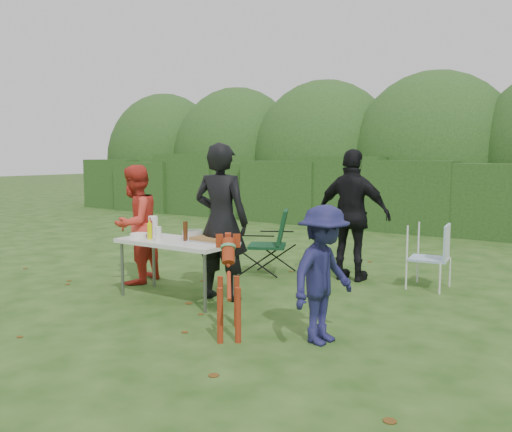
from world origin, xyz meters
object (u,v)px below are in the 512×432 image
Objects in this scene: child at (323,275)px; mustard_bottle at (150,231)px; folding_table at (177,244)px; person_black_puffy at (352,215)px; person_red_jacket at (135,224)px; beer_bottle at (185,231)px; dog at (229,289)px; lawn_chair at (429,256)px; paper_towel_roll at (153,226)px; ketchup_bottle at (150,229)px; person_cook at (221,222)px; camping_chair at (267,242)px.

mustard_bottle is at bearing 91.06° from child.
folding_table is 0.80× the size of person_black_puffy.
person_red_jacket is 6.90× the size of beer_bottle.
person_red_jacket is 1.69× the size of dog.
person_red_jacket is 4.05m from lawn_chair.
ketchup_bottle is at bearing -57.06° from paper_towel_roll.
paper_towel_roll is (-2.95, -2.20, 0.43)m from lawn_chair.
mustard_bottle is 0.77× the size of paper_towel_roll.
dog is at bearing 62.49° from lawn_chair.
person_cook is at bearing 11.70° from paper_towel_roll.
paper_towel_roll is at bearing 168.22° from folding_table.
ketchup_bottle is at bearing 45.00° from camping_chair.
person_cook reaches higher than mustard_bottle.
person_black_puffy is 2.12× the size of lawn_chair.
dog is 1.50m from beer_bottle.
dog is 1.10× the size of lawn_chair.
paper_towel_roll is at bearing 0.72° from person_cook.
beer_bottle reaches higher than folding_table.
mustard_bottle is 0.91× the size of ketchup_bottle.
camping_chair is at bearing 14.49° from person_black_puffy.
folding_table is 1.81m from camping_chair.
mustard_bottle reaches higher than dog.
person_red_jacket is (-1.07, 0.32, 0.14)m from folding_table.
beer_bottle reaches higher than ketchup_bottle.
person_black_puffy reaches higher than ketchup_bottle.
folding_table is 1.51× the size of camping_chair.
child is 1.33× the size of camping_chair.
paper_towel_roll is at bearing 44.93° from person_black_puffy.
folding_table is 1.70× the size of lawn_chair.
person_cook is 8.82× the size of ketchup_bottle.
person_red_jacket is 8.28× the size of mustard_bottle.
dog is at bearing 87.61° from camping_chair.
camping_chair is 2.01m from mustard_bottle.
lawn_chair is at bearing 39.53° from ketchup_bottle.
mustard_bottle is (-0.33, -0.12, 0.15)m from folding_table.
person_black_puffy is 2.73m from child.
person_cook reaches higher than child.
camping_chair reaches higher than mustard_bottle.
person_black_puffy is at bearing -0.46° from lawn_chair.
folding_table is 7.50× the size of mustard_bottle.
ketchup_bottle is (-0.07, 0.08, 0.01)m from mustard_bottle.
paper_towel_roll reaches higher than camping_chair.
ketchup_bottle is at bearing 48.47° from person_black_puffy.
mustard_bottle is (-1.70, 0.61, 0.38)m from dog.
folding_table is at bearing -169.11° from beer_bottle.
person_red_jacket is (-1.53, 0.02, -0.14)m from person_cook.
folding_table is at bearing 6.79° from ketchup_bottle.
folding_table is 0.77× the size of person_cook.
dog reaches higher than folding_table.
mustard_bottle is at bearing 46.10° from person_red_jacket.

